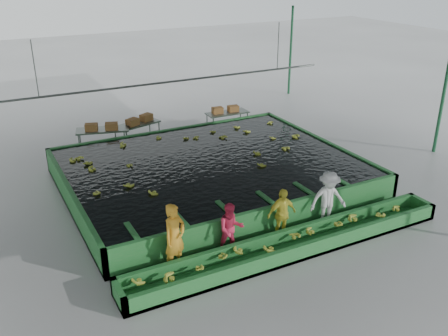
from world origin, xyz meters
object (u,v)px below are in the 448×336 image
worker_d (328,199)px  box_stack_right (225,112)px  box_stack_left (102,130)px  packing_table_left (104,140)px  worker_a (175,238)px  sorting_trough (293,245)px  worker_c (282,214)px  packing_table_mid (138,133)px  box_stack_mid (140,123)px  packing_table_right (227,121)px  worker_b (231,229)px  flotation_tank (211,172)px

worker_d → box_stack_right: size_ratio=1.40×
box_stack_right → box_stack_left: bearing=-179.4°
packing_table_left → box_stack_right: (5.75, -0.03, 0.41)m
worker_a → packing_table_left: worker_a is taller
sorting_trough → box_stack_left: bearing=104.5°
box_stack_left → box_stack_right: size_ratio=1.04×
worker_a → worker_c: (3.30, 0.00, -0.15)m
packing_table_mid → box_stack_mid: box_stack_mid is taller
packing_table_right → box_stack_left: 5.90m
worker_b → box_stack_left: bearing=111.0°
worker_d → worker_a: bearing=-165.6°
worker_b → packing_table_mid: size_ratio=0.75×
worker_d → box_stack_left: 10.21m
worker_b → box_stack_left: (-1.06, 9.22, 0.22)m
packing_table_right → worker_d: bearing=-99.2°
worker_b → worker_d: size_ratio=0.86×
flotation_tank → worker_c: size_ratio=6.33×
flotation_tank → box_stack_right: (3.22, 4.98, 0.44)m
packing_table_mid → packing_table_left: bearing=-171.8°
worker_d → packing_table_left: size_ratio=0.83×
flotation_tank → worker_d: 4.68m
worker_b → worker_c: 1.66m
worker_d → packing_table_left: (-4.33, 9.32, -0.40)m
worker_a → packing_table_left: bearing=62.0°
flotation_tank → sorting_trough: flotation_tank is taller
worker_c → box_stack_left: (-2.72, 9.22, 0.18)m
sorting_trough → packing_table_right: (3.29, 10.04, 0.20)m
sorting_trough → worker_d: worker_d is taller
sorting_trough → box_stack_mid: size_ratio=7.43×
box_stack_mid → worker_d: bearing=-74.6°
flotation_tank → packing_table_mid: 5.33m
sorting_trough → worker_d: (1.80, 0.80, 0.63)m
box_stack_left → worker_d: bearing=-64.6°
box_stack_left → packing_table_mid: bearing=11.3°
worker_d → box_stack_right: 9.39m
worker_c → sorting_trough: bearing=-98.1°
flotation_tank → packing_table_right: 5.93m
flotation_tank → packing_table_mid: size_ratio=4.99×
worker_c → flotation_tank: bearing=93.1°
box_stack_mid → flotation_tank: bearing=-81.0°
worker_d → packing_table_mid: bearing=120.6°
flotation_tank → packing_table_left: 5.62m
flotation_tank → sorting_trough: size_ratio=1.00×
worker_a → box_stack_right: (6.39, 9.28, -0.05)m
worker_d → packing_table_left: 10.28m
worker_d → box_stack_mid: 9.92m
worker_b → box_stack_right: worker_b is taller
box_stack_mid → box_stack_right: size_ratio=1.06×
packing_table_left → packing_table_right: packing_table_left is taller
worker_a → worker_b: (1.65, 0.00, -0.19)m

